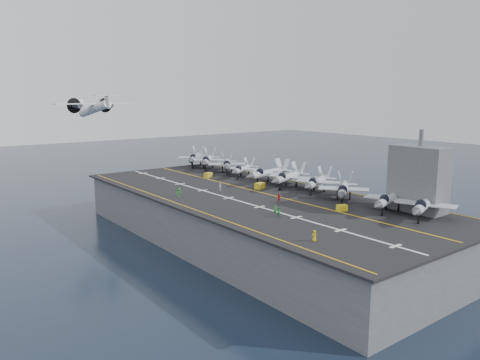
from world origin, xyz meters
TOP-DOWN VIEW (x-y plane):
  - ground at (0.00, 0.00)m, footprint 500.00×500.00m
  - hull at (0.00, 0.00)m, footprint 36.00×90.00m
  - flight_deck at (0.00, 0.00)m, footprint 38.00×92.00m
  - foul_line at (3.00, 0.00)m, footprint 0.35×90.00m
  - landing_centerline at (-6.00, 0.00)m, footprint 0.50×90.00m
  - deck_edge_port at (-17.00, 0.00)m, footprint 0.25×90.00m
  - deck_edge_stbd at (18.50, 0.00)m, footprint 0.25×90.00m
  - island_superstructure at (15.00, -30.00)m, footprint 5.00×10.00m
  - fighter_jet_0 at (11.33, -33.79)m, footprint 17.63×14.56m
  - fighter_jet_1 at (10.67, -27.23)m, footprint 16.45×13.24m
  - fighter_jet_2 at (10.73, -16.27)m, footprint 18.03×17.05m
  - fighter_jet_3 at (12.94, -7.03)m, footprint 17.32×15.03m
  - fighter_jet_4 at (11.92, 1.07)m, footprint 17.90×15.00m
  - fighter_jet_5 at (11.90, 8.10)m, footprint 17.28×13.29m
  - fighter_jet_6 at (12.22, 18.76)m, footprint 15.77×14.22m
  - fighter_jet_7 at (12.66, 26.47)m, footprint 17.31×18.42m
  - fighter_jet_8 at (12.69, 36.14)m, footprint 18.50×18.98m
  - tow_cart_a at (4.17, -21.56)m, footprint 2.17×1.83m
  - tow_cart_b at (5.49, 3.74)m, footprint 2.63×2.10m
  - tow_cart_c at (4.57, 23.62)m, footprint 2.36×1.84m
  - crew_0 at (-13.48, -31.42)m, footprint 0.69×1.01m
  - crew_1 at (-7.48, -16.16)m, footprint 1.13×1.22m
  - crew_2 at (-8.09, -17.90)m, footprint 1.10×0.81m
  - crew_3 at (-13.72, 7.03)m, footprint 1.28×0.96m
  - crew_4 at (-2.93, 7.46)m, footprint 0.86×1.17m
  - crew_7 at (-0.16, -9.05)m, footprint 0.97×1.19m
  - transport_plane at (-10.75, 61.38)m, footprint 26.84×20.16m
  - fighter_jet_9 at (12.69, 43.00)m, footprint 18.50×18.98m

SIDE VIEW (x-z plane):
  - ground at x=0.00m, z-range 0.00..0.00m
  - hull at x=0.00m, z-range 0.00..10.00m
  - flight_deck at x=0.00m, z-range 10.00..10.40m
  - foul_line at x=3.00m, z-range 10.41..10.43m
  - landing_centerline at x=-6.00m, z-range 10.41..10.43m
  - deck_edge_port at x=-17.00m, z-range 10.41..10.43m
  - deck_edge_stbd at x=18.50m, z-range 10.41..10.43m
  - tow_cart_a at x=4.17m, z-range 10.40..11.51m
  - tow_cart_c at x=4.57m, z-range 10.40..11.65m
  - tow_cart_b at x=5.49m, z-range 10.40..11.77m
  - crew_0 at x=-13.48m, z-range 10.40..12.07m
  - crew_1 at x=-7.48m, z-range 10.40..12.09m
  - crew_2 at x=-8.09m, z-range 10.40..12.11m
  - crew_7 at x=-0.16m, z-range 10.40..12.12m
  - crew_4 at x=-2.93m, z-range 10.40..12.20m
  - crew_3 at x=-13.72m, z-range 10.40..12.34m
  - fighter_jet_6 at x=12.22m, z-range 10.40..14.96m
  - fighter_jet_1 at x=10.67m, z-range 10.40..15.37m
  - fighter_jet_3 at x=12.94m, z-range 10.40..15.46m
  - fighter_jet_2 at x=10.73m, z-range 10.40..15.62m
  - fighter_jet_0 at x=11.33m, z-range 10.40..15.65m
  - fighter_jet_4 at x=11.92m, z-range 10.40..15.70m
  - fighter_jet_7 at x=12.66m, z-range 10.40..15.73m
  - fighter_jet_5 at x=11.90m, z-range 10.40..15.78m
  - fighter_jet_8 at x=12.69m, z-range 10.40..15.93m
  - fighter_jet_9 at x=12.69m, z-range 10.40..15.93m
  - island_superstructure at x=15.00m, z-range 10.40..25.40m
  - transport_plane at x=-10.75m, z-range 24.76..30.60m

